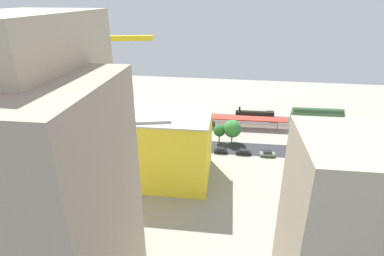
# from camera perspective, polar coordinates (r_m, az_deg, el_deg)

# --- Properties ---
(ground_plane) EXTENTS (172.56, 172.56, 0.00)m
(ground_plane) POSITION_cam_1_polar(r_m,az_deg,el_deg) (104.41, 5.46, -2.90)
(ground_plane) COLOR #9E998C
(ground_plane) RESTS_ON ground
(rail_bed) EXTENTS (108.19, 16.47, 0.01)m
(rail_bed) POSITION_cam_1_polar(r_m,az_deg,el_deg) (124.19, 6.13, 1.51)
(rail_bed) COLOR #5B544C
(rail_bed) RESTS_ON ground
(street_asphalt) EXTENTS (108.07, 12.16, 0.01)m
(street_asphalt) POSITION_cam_1_polar(r_m,az_deg,el_deg) (101.76, 5.35, -3.64)
(street_asphalt) COLOR #2D2D33
(street_asphalt) RESTS_ON ground
(track_rails) EXTENTS (107.81, 10.03, 0.12)m
(track_rails) POSITION_cam_1_polar(r_m,az_deg,el_deg) (124.12, 6.13, 1.59)
(track_rails) COLOR #9E9EA8
(track_rails) RESTS_ON ground
(platform_canopy_near) EXTENTS (66.92, 6.51, 3.95)m
(platform_canopy_near) POSITION_cam_1_polar(r_m,az_deg,el_deg) (117.02, 0.96, 2.20)
(platform_canopy_near) COLOR #B73328
(platform_canopy_near) RESTS_ON ground
(locomotive) EXTENTS (16.54, 3.11, 4.96)m
(locomotive) POSITION_cam_1_polar(r_m,az_deg,el_deg) (126.19, 11.85, 2.36)
(locomotive) COLOR black
(locomotive) RESTS_ON ground
(passenger_coach) EXTENTS (19.73, 3.47, 6.01)m
(passenger_coach) POSITION_cam_1_polar(r_m,az_deg,el_deg) (129.23, 22.16, 2.24)
(passenger_coach) COLOR black
(passenger_coach) RESTS_ON ground
(freight_coach_far) EXTENTS (19.36, 3.61, 6.19)m
(freight_coach_far) POSITION_cam_1_polar(r_m,az_deg,el_deg) (121.99, -0.87, 2.88)
(freight_coach_far) COLOR black
(freight_coach_far) RESTS_ON ground
(parked_car_0) EXTENTS (4.77, 2.19, 1.73)m
(parked_car_0) POSITION_cam_1_polar(r_m,az_deg,el_deg) (98.74, 13.76, -4.67)
(parked_car_0) COLOR black
(parked_car_0) RESTS_ON ground
(parked_car_1) EXTENTS (4.76, 2.06, 1.66)m
(parked_car_1) POSITION_cam_1_polar(r_m,az_deg,el_deg) (98.27, 9.47, -4.44)
(parked_car_1) COLOR black
(parked_car_1) RESTS_ON ground
(parked_car_2) EXTENTS (4.20, 2.01, 1.72)m
(parked_car_2) POSITION_cam_1_polar(r_m,az_deg,el_deg) (98.27, 5.31, -4.17)
(parked_car_2) COLOR black
(parked_car_2) RESTS_ON ground
(parked_car_3) EXTENTS (4.48, 1.76, 1.64)m
(parked_car_3) POSITION_cam_1_polar(r_m,az_deg,el_deg) (99.37, 1.47, -3.77)
(parked_car_3) COLOR black
(parked_car_3) RESTS_ON ground
(parked_car_4) EXTENTS (4.79, 1.85, 1.73)m
(parked_car_4) POSITION_cam_1_polar(r_m,az_deg,el_deg) (99.48, -2.66, -3.73)
(parked_car_4) COLOR black
(parked_car_4) RESTS_ON ground
(parked_car_5) EXTENTS (4.51, 1.84, 1.87)m
(parked_car_5) POSITION_cam_1_polar(r_m,az_deg,el_deg) (101.44, -6.53, -3.26)
(parked_car_5) COLOR black
(parked_car_5) RESTS_ON ground
(parked_car_6) EXTENTS (4.76, 1.90, 1.60)m
(parked_car_6) POSITION_cam_1_polar(r_m,az_deg,el_deg) (102.96, -9.86, -3.12)
(parked_car_6) COLOR black
(parked_car_6) RESTS_ON ground
(parked_car_7) EXTENTS (4.48, 2.05, 1.69)m
(parked_car_7) POSITION_cam_1_polar(r_m,az_deg,el_deg) (105.81, -13.82, -2.69)
(parked_car_7) COLOR black
(parked_car_7) RESTS_ON ground
(construction_building) EXTENTS (32.13, 20.73, 18.46)m
(construction_building) POSITION_cam_1_polar(r_m,az_deg,el_deg) (83.40, -7.64, -3.08)
(construction_building) COLOR yellow
(construction_building) RESTS_ON ground
(construction_roof_slab) EXTENTS (32.75, 21.35, 0.40)m
(construction_roof_slab) POSITION_cam_1_polar(r_m,az_deg,el_deg) (79.66, -8.00, 2.99)
(construction_roof_slab) COLOR #B7B2A8
(construction_roof_slab) RESTS_ON construction_building
(tower_crane) EXTENTS (26.87, 8.45, 37.58)m
(tower_crane) POSITION_cam_1_polar(r_m,az_deg,el_deg) (84.06, -20.18, 5.49)
(tower_crane) COLOR gray
(tower_crane) RESTS_ON ground
(box_truck_0) EXTENTS (9.76, 2.72, 3.34)m
(box_truck_0) POSITION_cam_1_polar(r_m,az_deg,el_deg) (98.36, -1.00, -3.46)
(box_truck_0) COLOR black
(box_truck_0) RESTS_ON ground
(box_truck_1) EXTENTS (9.12, 2.67, 3.20)m
(box_truck_1) POSITION_cam_1_polar(r_m,az_deg,el_deg) (104.51, -11.00, -2.26)
(box_truck_1) COLOR black
(box_truck_1) RESTS_ON ground
(box_truck_2) EXTENTS (9.81, 3.60, 3.69)m
(box_truck_2) POSITION_cam_1_polar(r_m,az_deg,el_deg) (97.51, -1.55, -3.64)
(box_truck_2) COLOR black
(box_truck_2) RESTS_ON ground
(street_tree_0) EXTENTS (4.08, 4.08, 6.31)m
(street_tree_0) POSITION_cam_1_polar(r_m,az_deg,el_deg) (103.70, 5.11, -0.48)
(street_tree_0) COLOR brown
(street_tree_0) RESTS_ON ground
(street_tree_1) EXTENTS (5.97, 5.97, 8.07)m
(street_tree_1) POSITION_cam_1_polar(r_m,az_deg,el_deg) (103.55, 7.49, -0.13)
(street_tree_1) COLOR brown
(street_tree_1) RESTS_ON ground
(street_tree_2) EXTENTS (5.04, 5.04, 7.56)m
(street_tree_2) POSITION_cam_1_polar(r_m,az_deg,el_deg) (107.51, -6.28, 0.81)
(street_tree_2) COLOR brown
(street_tree_2) RESTS_ON ground
(traffic_light) EXTENTS (0.50, 0.36, 6.30)m
(traffic_light) POSITION_cam_1_polar(r_m,az_deg,el_deg) (104.24, 5.06, -0.38)
(traffic_light) COLOR #333333
(traffic_light) RESTS_ON ground
(background_skyline) EXTENTS (107.49, 37.02, 44.51)m
(background_skyline) POSITION_cam_1_polar(r_m,az_deg,el_deg) (43.94, -17.27, -19.60)
(background_skyline) COLOR #999EA8
(background_skyline) RESTS_ON ground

